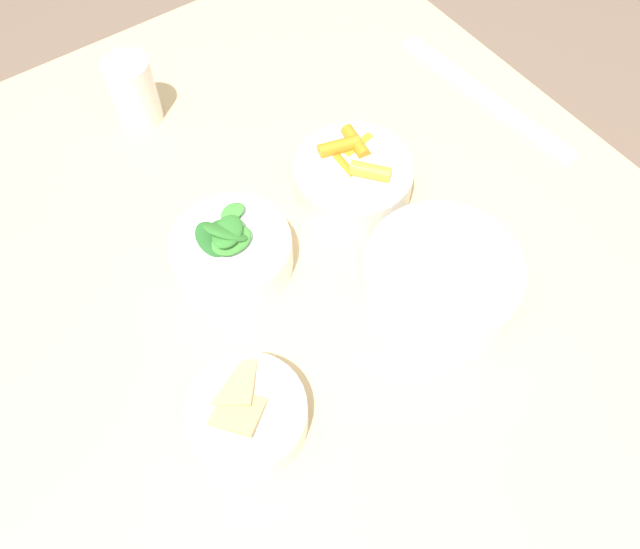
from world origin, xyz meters
The scene contains 8 objects.
ground_plane centered at (0.00, 0.00, 0.00)m, with size 10.00×10.00×0.00m, color brown.
dining_table centered at (0.00, 0.00, 0.66)m, with size 1.31×0.97×0.77m.
bowl_carrots centered at (-0.16, 0.12, 0.80)m, with size 0.16×0.16×0.07m.
bowl_greens centered at (-0.15, -0.07, 0.80)m, with size 0.15×0.15×0.10m.
bowl_beans_hotdog centered at (0.03, 0.11, 0.80)m, with size 0.19×0.19×0.07m.
bowl_cookies centered at (0.03, -0.16, 0.79)m, with size 0.13×0.13×0.06m.
ruler centered at (-0.19, 0.40, 0.77)m, with size 0.34×0.06×0.00m.
cup centered at (-0.46, -0.05, 0.82)m, with size 0.06×0.06×0.10m.
Camera 1 is at (0.26, -0.22, 1.45)m, focal length 35.00 mm.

